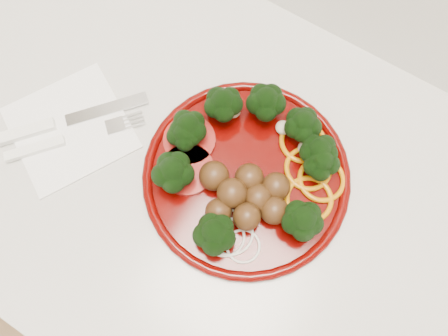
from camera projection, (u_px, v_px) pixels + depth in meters
The scene contains 5 objects.
counter at pixel (273, 268), 1.01m from camera, with size 2.40×0.60×0.90m.
plate at pixel (248, 169), 0.59m from camera, with size 0.29×0.29×0.07m.
napkin at pixel (70, 128), 0.63m from camera, with size 0.16×0.16×0.00m, color white.
knife at pixel (50, 125), 0.63m from camera, with size 0.16×0.19×0.01m.
fork at pixel (52, 144), 0.62m from camera, with size 0.14×0.17×0.01m.
Camera 1 is at (-0.05, 1.56, 1.48)m, focal length 35.00 mm.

